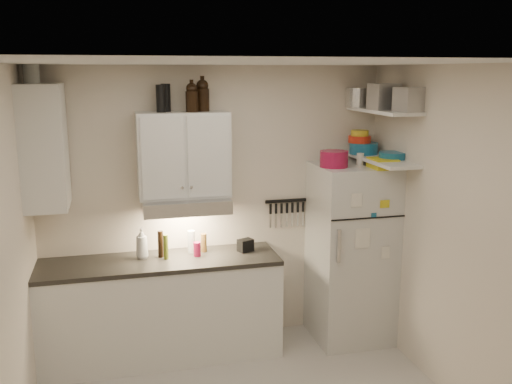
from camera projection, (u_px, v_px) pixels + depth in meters
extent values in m
cube|color=white|center=(253.00, 61.00, 3.66)|extent=(3.20, 3.00, 0.02)
cube|color=beige|center=(214.00, 206.00, 5.36)|extent=(3.20, 0.02, 2.60)
cube|color=beige|center=(2.00, 275.00, 3.54)|extent=(0.02, 3.00, 2.60)
cube|color=beige|center=(459.00, 239.00, 4.32)|extent=(0.02, 3.00, 2.60)
cube|color=white|center=(162.00, 311.00, 5.11)|extent=(2.10, 0.60, 0.88)
cube|color=#272521|center=(160.00, 262.00, 5.02)|extent=(2.10, 0.62, 0.04)
cube|color=white|center=(183.00, 155.00, 5.02)|extent=(0.80, 0.33, 0.75)
cube|color=white|center=(44.00, 147.00, 4.59)|extent=(0.33, 0.55, 1.00)
cube|color=silver|center=(186.00, 204.00, 5.04)|extent=(0.76, 0.46, 0.12)
cube|color=silver|center=(351.00, 253.00, 5.42)|extent=(0.70, 0.68, 1.70)
cube|color=white|center=(383.00, 111.00, 5.06)|extent=(0.30, 0.95, 0.03)
cube|color=white|center=(381.00, 160.00, 5.16)|extent=(0.30, 0.95, 0.03)
cube|color=black|center=(286.00, 201.00, 5.50)|extent=(0.42, 0.02, 0.03)
cylinder|color=maroon|center=(334.00, 159.00, 5.12)|extent=(0.33, 0.33, 0.15)
cube|color=gold|center=(383.00, 163.00, 5.06)|extent=(0.22, 0.27, 0.09)
cylinder|color=silver|center=(360.00, 159.00, 5.23)|extent=(0.08, 0.08, 0.11)
cylinder|color=silver|center=(358.00, 97.00, 5.38)|extent=(0.26, 0.26, 0.18)
cube|color=#AAAAAD|center=(384.00, 97.00, 4.96)|extent=(0.24, 0.22, 0.23)
cube|color=#AAAAAD|center=(410.00, 100.00, 4.72)|extent=(0.23, 0.23, 0.20)
cylinder|color=#175D82|center=(364.00, 148.00, 5.41)|extent=(0.27, 0.27, 0.11)
cylinder|color=red|center=(360.00, 139.00, 5.39)|extent=(0.22, 0.22, 0.06)
cylinder|color=gold|center=(360.00, 133.00, 5.38)|extent=(0.17, 0.17, 0.05)
cylinder|color=#175D82|center=(393.00, 156.00, 5.10)|extent=(0.26, 0.26, 0.06)
cylinder|color=black|center=(166.00, 98.00, 4.95)|extent=(0.11, 0.11, 0.24)
cylinder|color=black|center=(161.00, 99.00, 4.87)|extent=(0.09, 0.09, 0.23)
cylinder|color=silver|center=(31.00, 72.00, 4.53)|extent=(0.16, 0.16, 0.17)
imported|color=white|center=(142.00, 241.00, 5.02)|extent=(0.12, 0.12, 0.31)
cylinder|color=brown|center=(204.00, 243.00, 5.22)|extent=(0.07, 0.07, 0.17)
cylinder|color=#4B5816|center=(166.00, 247.00, 5.01)|extent=(0.05, 0.05, 0.22)
cylinder|color=black|center=(161.00, 244.00, 5.06)|extent=(0.05, 0.05, 0.24)
cylinder|color=silver|center=(191.00, 242.00, 5.19)|extent=(0.09, 0.09, 0.21)
cylinder|color=maroon|center=(197.00, 249.00, 5.10)|extent=(0.08, 0.08, 0.13)
cube|color=black|center=(245.00, 245.00, 5.24)|extent=(0.16, 0.14, 0.11)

